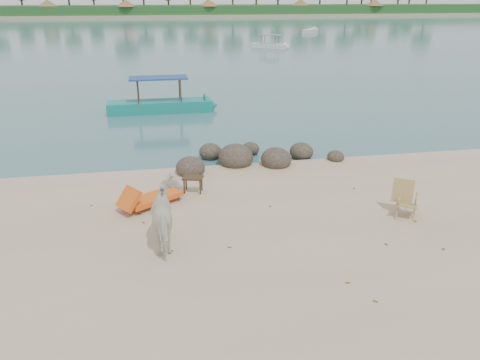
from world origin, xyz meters
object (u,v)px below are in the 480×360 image
object	(u,v)px
cow	(169,216)
boat_near	(159,83)
boulders	(247,158)
lounge_chair	(154,196)
side_table	(193,186)
deck_chair	(407,201)

from	to	relation	value
cow	boat_near	distance (m)	14.49
boulders	cow	xyz separation A→B (m)	(-3.02, -5.54, 0.59)
boat_near	lounge_chair	bearing A→B (deg)	-92.52
lounge_chair	boat_near	size ratio (longest dim) A/B	0.34
side_table	deck_chair	world-z (taller)	deck_chair
boulders	lounge_chair	bearing A→B (deg)	-137.07
boat_near	deck_chair	bearing A→B (deg)	-66.12
boulders	lounge_chair	world-z (taller)	boulders
boulders	cow	world-z (taller)	cow
deck_chair	boat_near	xyz separation A→B (m)	(-6.31, 14.10, 1.00)
boat_near	boulders	bearing A→B (deg)	-72.33
cow	side_table	distance (m)	3.28
cow	side_table	bearing A→B (deg)	-108.38
boulders	boat_near	world-z (taller)	boat_near
cow	lounge_chair	distance (m)	2.47
side_table	deck_chair	xyz separation A→B (m)	(5.60, -2.75, 0.23)
boulders	boat_near	bearing A→B (deg)	107.91
boulders	side_table	xyz separation A→B (m)	(-2.17, -2.41, 0.06)
lounge_chair	deck_chair	distance (m)	7.09
cow	deck_chair	xyz separation A→B (m)	(6.44, 0.38, -0.30)
side_table	deck_chair	distance (m)	6.24
cow	deck_chair	bearing A→B (deg)	-179.91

